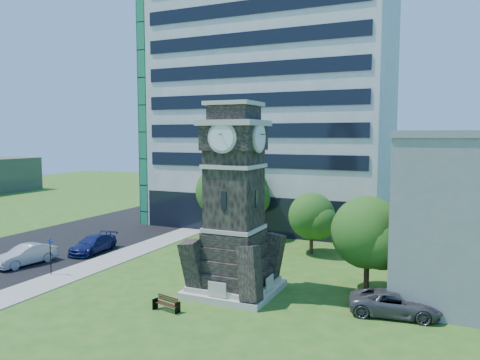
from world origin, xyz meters
The scene contains 14 objects.
ground centered at (0.00, 0.00, 0.00)m, with size 160.00×160.00×0.00m, color #285819.
sidewalk centered at (-9.50, 5.00, 0.03)m, with size 3.00×70.00×0.06m, color gray.
street centered at (-18.00, 5.00, 0.01)m, with size 14.00×80.00×0.02m, color black.
clock_tower centered at (3.00, 2.00, 5.28)m, with size 5.40×5.40×12.22m.
office_tall centered at (-3.20, 25.84, 14.22)m, with size 26.20×15.11×28.60m.
car_street_mid centered at (-14.59, 0.98, 0.78)m, with size 1.65×4.74×1.56m, color #9EA0A6.
car_street_north centered at (-12.53, 6.21, 0.73)m, with size 2.04×5.02×1.46m, color #11184E.
car_east_lot centered at (12.94, 2.13, 0.70)m, with size 2.32×5.03×1.40m, color #47464B.
park_bench centered at (0.83, -2.60, 0.45)m, with size 1.63×0.44×0.84m.
street_sign centered at (-10.64, -0.27, 1.68)m, with size 0.64×0.06×2.69m.
tree_nw centered at (-6.35, 19.28, 4.05)m, with size 6.36×5.78×7.11m.
tree_nc centered at (-2.94, 17.12, 4.40)m, with size 5.41×4.92×7.04m.
tree_ne centered at (4.92, 13.58, 3.17)m, with size 4.36×3.96×5.28m.
tree_east centered at (10.88, 5.44, 3.79)m, with size 5.12×4.66×6.28m.
Camera 1 is at (15.54, -24.75, 10.14)m, focal length 35.00 mm.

